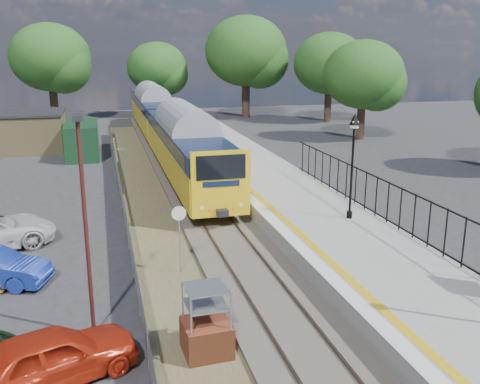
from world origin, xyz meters
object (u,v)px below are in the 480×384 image
object	(u,v)px
speed_sign	(179,229)
train	(165,123)
brick_plinth	(206,322)
car_red	(53,356)
victorian_lamp_north	(353,141)
carpark_lamp	(85,214)

from	to	relation	value
speed_sign	train	bearing A→B (deg)	85.66
brick_plinth	car_red	xyz separation A→B (m)	(-3.93, -0.27, -0.25)
train	car_red	xyz separation A→B (m)	(-6.53, -30.46, -1.62)
speed_sign	car_red	world-z (taller)	speed_sign
victorian_lamp_north	car_red	world-z (taller)	victorian_lamp_north
train	speed_sign	bearing A→B (deg)	-95.79
train	car_red	world-z (taller)	train
train	carpark_lamp	world-z (taller)	carpark_lamp
speed_sign	carpark_lamp	size ratio (longest dim) A/B	0.41
victorian_lamp_north	car_red	size ratio (longest dim) A/B	1.09
speed_sign	car_red	xyz separation A→B (m)	(-4.03, -5.80, -1.06)
brick_plinth	speed_sign	size ratio (longest dim) A/B	0.77
speed_sign	carpark_lamp	distance (m)	5.16
train	victorian_lamp_north	bearing A→B (deg)	-76.77
brick_plinth	train	bearing A→B (deg)	85.08
brick_plinth	carpark_lamp	distance (m)	4.46
victorian_lamp_north	train	xyz separation A→B (m)	(-5.30, 22.54, -1.96)
victorian_lamp_north	train	bearing A→B (deg)	103.23
victorian_lamp_north	car_red	bearing A→B (deg)	-146.22
speed_sign	car_red	bearing A→B (deg)	-123.34
train	car_red	size ratio (longest dim) A/B	9.66
train	carpark_lamp	distance (m)	28.89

